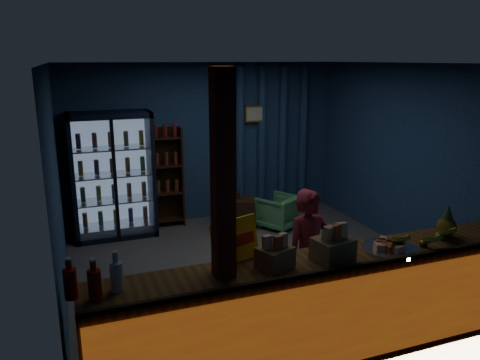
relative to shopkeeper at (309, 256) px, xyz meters
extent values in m
plane|color=#515154|center=(-0.06, 1.31, -0.70)|extent=(4.60, 4.60, 0.00)
plane|color=navy|center=(-0.06, 3.51, 0.60)|extent=(4.60, 0.00, 4.60)
plane|color=navy|center=(-0.06, -0.89, 0.60)|extent=(4.60, 0.00, 4.60)
plane|color=navy|center=(-2.36, 1.31, 0.60)|extent=(0.00, 4.40, 4.40)
plane|color=navy|center=(2.24, 1.31, 0.60)|extent=(0.00, 4.40, 4.40)
plane|color=#472D19|center=(-0.06, 1.31, 1.90)|extent=(4.60, 4.60, 0.00)
cube|color=brown|center=(-0.06, -0.59, -0.22)|extent=(4.40, 0.55, 0.95)
cube|color=red|center=(-0.06, -0.88, -0.22)|extent=(4.35, 0.02, 0.81)
cube|color=#321B0F|center=(-0.06, -0.86, 0.27)|extent=(4.40, 0.04, 0.04)
cube|color=maroon|center=(-1.11, -0.59, 0.60)|extent=(0.16, 0.16, 2.60)
cube|color=black|center=(-1.61, 3.43, 0.25)|extent=(1.20, 0.06, 1.90)
cube|color=black|center=(-2.18, 3.16, 0.25)|extent=(0.06, 0.60, 1.90)
cube|color=black|center=(-1.04, 3.16, 0.25)|extent=(0.06, 0.60, 1.90)
cube|color=black|center=(-1.61, 3.16, 1.16)|extent=(1.20, 0.60, 0.08)
cube|color=black|center=(-1.61, 3.16, -0.66)|extent=(1.20, 0.60, 0.08)
cube|color=#99B2D8|center=(-1.61, 3.38, 0.25)|extent=(1.08, 0.02, 1.74)
cube|color=white|center=(-1.61, 2.88, 0.25)|extent=(1.12, 0.02, 1.78)
cube|color=black|center=(-1.61, 2.86, 0.25)|extent=(0.05, 0.05, 1.80)
cube|color=silver|center=(-1.61, 3.16, -0.53)|extent=(1.08, 0.48, 0.02)
cylinder|color=#A64F17|center=(-2.06, 3.16, -0.40)|extent=(0.07, 0.07, 0.22)
cylinder|color=#1C6F1B|center=(-1.84, 3.16, -0.40)|extent=(0.07, 0.07, 0.22)
cylinder|color=gold|center=(-1.61, 3.16, -0.40)|extent=(0.07, 0.07, 0.22)
cylinder|color=#1D1855|center=(-1.39, 3.16, -0.40)|extent=(0.07, 0.07, 0.22)
cylinder|color=maroon|center=(-1.16, 3.16, -0.40)|extent=(0.07, 0.07, 0.22)
cube|color=silver|center=(-1.61, 3.16, -0.13)|extent=(1.08, 0.48, 0.02)
cylinder|color=#1C6F1B|center=(-2.06, 3.16, 0.00)|extent=(0.07, 0.07, 0.22)
cylinder|color=gold|center=(-1.84, 3.16, 0.00)|extent=(0.07, 0.07, 0.22)
cylinder|color=#1D1855|center=(-1.61, 3.16, 0.00)|extent=(0.07, 0.07, 0.22)
cylinder|color=maroon|center=(-1.39, 3.16, 0.00)|extent=(0.07, 0.07, 0.22)
cylinder|color=#A64F17|center=(-1.16, 3.16, 0.00)|extent=(0.07, 0.07, 0.22)
cube|color=silver|center=(-1.61, 3.16, 0.27)|extent=(1.08, 0.48, 0.02)
cylinder|color=gold|center=(-2.06, 3.16, 0.40)|extent=(0.07, 0.07, 0.22)
cylinder|color=#1D1855|center=(-1.84, 3.16, 0.40)|extent=(0.07, 0.07, 0.22)
cylinder|color=maroon|center=(-1.61, 3.16, 0.40)|extent=(0.07, 0.07, 0.22)
cylinder|color=#A64F17|center=(-1.39, 3.16, 0.40)|extent=(0.07, 0.07, 0.22)
cylinder|color=#1C6F1B|center=(-1.16, 3.16, 0.40)|extent=(0.07, 0.07, 0.22)
cube|color=silver|center=(-1.61, 3.16, 0.67)|extent=(1.08, 0.48, 0.02)
cylinder|color=#1D1855|center=(-2.06, 3.16, 0.80)|extent=(0.07, 0.07, 0.22)
cylinder|color=maroon|center=(-1.84, 3.16, 0.80)|extent=(0.07, 0.07, 0.22)
cylinder|color=#A64F17|center=(-1.61, 3.16, 0.80)|extent=(0.07, 0.07, 0.22)
cylinder|color=#1C6F1B|center=(-1.39, 3.16, 0.80)|extent=(0.07, 0.07, 0.22)
cylinder|color=gold|center=(-1.16, 3.16, 0.80)|extent=(0.07, 0.07, 0.22)
cube|color=#321B0F|center=(-0.76, 3.46, 0.10)|extent=(0.50, 0.02, 1.60)
cube|color=#321B0F|center=(-1.00, 3.33, 0.10)|extent=(0.03, 0.28, 1.60)
cube|color=#321B0F|center=(-0.53, 3.33, 0.10)|extent=(0.03, 0.28, 1.60)
cube|color=#321B0F|center=(-0.76, 3.33, -0.60)|extent=(0.46, 0.26, 0.02)
cube|color=#321B0F|center=(-0.76, 3.33, -0.15)|extent=(0.46, 0.26, 0.02)
cube|color=#321B0F|center=(-0.76, 3.33, 0.30)|extent=(0.46, 0.26, 0.02)
cube|color=#321B0F|center=(-0.76, 3.33, 0.75)|extent=(0.46, 0.26, 0.02)
cylinder|color=navy|center=(0.14, 3.45, 0.60)|extent=(0.14, 0.14, 2.50)
cylinder|color=navy|center=(0.54, 3.45, 0.60)|extent=(0.14, 0.14, 2.50)
cylinder|color=navy|center=(0.94, 3.45, 0.60)|extent=(0.14, 0.14, 2.50)
cylinder|color=navy|center=(1.34, 3.45, 0.60)|extent=(0.14, 0.14, 2.50)
cylinder|color=navy|center=(1.74, 3.45, 0.60)|extent=(0.14, 0.14, 2.50)
cube|color=yellow|center=(0.79, 3.41, 1.05)|extent=(0.36, 0.03, 0.28)
cube|color=silver|center=(0.79, 3.39, 1.05)|extent=(0.30, 0.01, 0.22)
imported|color=maroon|center=(0.00, 0.00, 0.00)|extent=(0.53, 0.37, 1.40)
imported|color=#5AB471|center=(0.88, 2.59, -0.43)|extent=(0.78, 0.79, 0.53)
cube|color=#321B0F|center=(0.24, 2.79, -0.45)|extent=(0.65, 0.56, 0.49)
cylinder|color=#321B0F|center=(0.24, 2.79, -0.16)|extent=(0.10, 0.10, 0.10)
cube|color=yellow|center=(-0.93, -0.37, 0.44)|extent=(0.48, 0.25, 0.38)
cube|color=red|center=(-0.93, -0.39, 0.44)|extent=(0.39, 0.16, 0.10)
cylinder|color=red|center=(-2.27, -0.56, 0.36)|extent=(0.10, 0.10, 0.23)
cylinder|color=red|center=(-2.27, -0.56, 0.52)|extent=(0.04, 0.04, 0.09)
cylinder|color=white|center=(-2.27, -0.56, 0.56)|extent=(0.05, 0.05, 0.02)
cylinder|color=red|center=(-2.11, -0.64, 0.36)|extent=(0.10, 0.10, 0.23)
cylinder|color=red|center=(-2.11, -0.64, 0.52)|extent=(0.04, 0.04, 0.09)
cylinder|color=white|center=(-2.11, -0.64, 0.56)|extent=(0.05, 0.05, 0.02)
cylinder|color=silver|center=(-1.95, -0.56, 0.36)|extent=(0.10, 0.10, 0.23)
cylinder|color=silver|center=(-1.95, -0.56, 0.52)|extent=(0.04, 0.04, 0.09)
cylinder|color=white|center=(-1.95, -0.56, 0.56)|extent=(0.05, 0.05, 0.02)
cube|color=#967348|center=(-0.14, -0.66, 0.35)|extent=(0.36, 0.32, 0.21)
cube|color=orange|center=(-0.22, -0.67, 0.52)|extent=(0.09, 0.07, 0.13)
cube|color=orange|center=(-0.14, -0.66, 0.52)|extent=(0.09, 0.07, 0.13)
cube|color=orange|center=(-0.06, -0.64, 0.52)|extent=(0.09, 0.07, 0.13)
cube|color=#967348|center=(-0.66, -0.60, 0.34)|extent=(0.34, 0.31, 0.18)
cube|color=orange|center=(-0.72, -0.62, 0.48)|extent=(0.09, 0.07, 0.11)
cube|color=orange|center=(-0.66, -0.60, 0.48)|extent=(0.09, 0.07, 0.11)
cube|color=orange|center=(-0.60, -0.57, 0.48)|extent=(0.09, 0.07, 0.11)
cylinder|color=silver|center=(0.48, -0.64, 0.26)|extent=(0.51, 0.51, 0.03)
cube|color=orange|center=(0.58, -0.64, 0.31)|extent=(0.11, 0.08, 0.06)
cube|color=orange|center=(0.55, -0.57, 0.31)|extent=(0.13, 0.13, 0.06)
cube|color=orange|center=(0.48, -0.54, 0.31)|extent=(0.08, 0.11, 0.06)
cube|color=orange|center=(0.41, -0.57, 0.31)|extent=(0.13, 0.13, 0.06)
cube|color=orange|center=(0.38, -0.64, 0.31)|extent=(0.11, 0.08, 0.06)
cube|color=orange|center=(0.41, -0.71, 0.31)|extent=(0.13, 0.13, 0.06)
cube|color=orange|center=(0.48, -0.74, 0.31)|extent=(0.08, 0.11, 0.06)
cube|color=orange|center=(0.55, -0.71, 0.31)|extent=(0.13, 0.13, 0.06)
sphere|color=#91611A|center=(1.21, -0.56, 0.36)|extent=(0.19, 0.19, 0.19)
cone|color=#2D531C|center=(1.21, -0.56, 0.51)|extent=(0.11, 0.11, 0.15)
camera|label=1|loc=(-2.20, -3.89, 1.95)|focal=35.00mm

